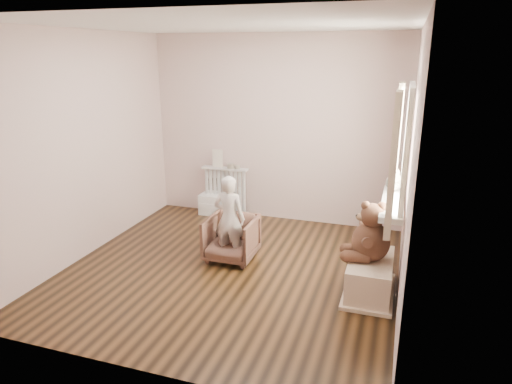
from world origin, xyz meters
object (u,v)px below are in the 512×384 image
(teddy_bear, at_px, (372,232))
(toy_vanity, at_px, (212,196))
(toy_bench, at_px, (370,275))
(armchair, at_px, (231,238))
(plush_cat, at_px, (394,182))
(child, at_px, (229,218))
(radiator, at_px, (225,190))

(teddy_bear, bearing_deg, toy_vanity, 136.06)
(toy_vanity, xyz_separation_m, toy_bench, (2.46, -1.69, -0.08))
(armchair, distance_m, plush_cat, 1.95)
(toy_vanity, distance_m, toy_bench, 2.98)
(toy_vanity, distance_m, child, 1.68)
(radiator, relative_size, toy_vanity, 1.31)
(radiator, distance_m, child, 1.60)
(plush_cat, bearing_deg, toy_vanity, 157.72)
(radiator, xyz_separation_m, toy_vanity, (-0.20, -0.03, -0.11))
(radiator, relative_size, armchair, 1.27)
(child, relative_size, plush_cat, 3.46)
(toy_vanity, height_order, teddy_bear, teddy_bear)
(teddy_bear, bearing_deg, armchair, 159.72)
(radiator, bearing_deg, armchair, -65.66)
(child, bearing_deg, radiator, -66.54)
(plush_cat, bearing_deg, teddy_bear, -104.12)
(radiator, distance_m, toy_bench, 2.84)
(armchair, bearing_deg, toy_bench, -10.95)
(toy_bench, bearing_deg, plush_cat, 78.71)
(toy_bench, bearing_deg, toy_vanity, 145.52)
(toy_vanity, xyz_separation_m, armchair, (0.84, -1.38, -0.01))
(toy_vanity, distance_m, plush_cat, 2.87)
(child, bearing_deg, plush_cat, -166.00)
(armchair, xyz_separation_m, child, (0.00, -0.05, 0.27))
(child, bearing_deg, teddy_bear, 170.49)
(child, height_order, plush_cat, plush_cat)
(child, xyz_separation_m, teddy_bear, (1.60, -0.26, 0.14))
(armchair, height_order, teddy_bear, teddy_bear)
(radiator, height_order, toy_vanity, radiator)
(teddy_bear, bearing_deg, plush_cat, 68.20)
(child, relative_size, toy_bench, 1.27)
(teddy_bear, bearing_deg, child, 161.45)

